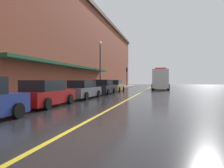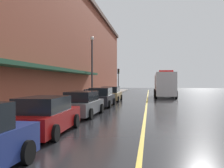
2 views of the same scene
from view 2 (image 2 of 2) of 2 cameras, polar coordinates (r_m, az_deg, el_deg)
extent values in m
plane|color=#232326|center=(29.98, 7.77, -3.58)|extent=(112.00, 112.00, 0.00)
cube|color=gray|center=(30.67, -3.92, -3.34)|extent=(2.40, 70.00, 0.15)
cube|color=gold|center=(29.98, 7.77, -3.57)|extent=(0.16, 70.00, 0.01)
cube|color=brown|center=(32.64, -18.44, 8.20)|extent=(13.73, 64.00, 13.04)
cube|color=#19472D|center=(22.10, -10.53, 2.96)|extent=(1.20, 22.40, 0.24)
cylinder|color=black|center=(7.36, -18.29, -14.12)|extent=(0.24, 0.65, 0.64)
cube|color=maroon|center=(11.27, -14.40, -7.75)|extent=(1.86, 4.65, 0.76)
cube|color=black|center=(10.97, -14.85, -4.36)|extent=(1.64, 2.57, 0.62)
cylinder|color=black|center=(12.95, -15.76, -7.71)|extent=(0.23, 0.64, 0.64)
cylinder|color=black|center=(12.37, -8.02, -8.09)|extent=(0.23, 0.64, 0.64)
cylinder|color=black|center=(10.41, -22.01, -9.78)|extent=(0.23, 0.64, 0.64)
cylinder|color=black|center=(9.67, -12.55, -10.54)|extent=(0.23, 0.64, 0.64)
cube|color=#595B60|center=(16.57, -6.41, -5.05)|extent=(1.84, 4.82, 0.76)
cube|color=black|center=(16.29, -6.64, -2.73)|extent=(1.61, 2.67, 0.62)
cylinder|color=black|center=(18.25, -7.71, -5.27)|extent=(0.24, 0.65, 0.64)
cylinder|color=black|center=(17.81, -2.38, -5.41)|extent=(0.24, 0.65, 0.64)
cylinder|color=black|center=(15.48, -11.05, -6.34)|extent=(0.24, 0.65, 0.64)
cylinder|color=black|center=(14.95, -4.81, -6.57)|extent=(0.24, 0.65, 0.64)
cube|color=black|center=(22.65, -2.34, -3.47)|extent=(1.81, 4.60, 0.80)
cube|color=black|center=(22.39, -2.45, -1.65)|extent=(1.63, 2.53, 0.66)
cylinder|color=black|center=(24.24, -3.85, -3.81)|extent=(0.22, 0.64, 0.64)
cylinder|color=black|center=(23.93, 0.44, -3.87)|extent=(0.22, 0.64, 0.64)
cylinder|color=black|center=(21.47, -5.44, -4.38)|extent=(0.22, 0.64, 0.64)
cylinder|color=black|center=(21.12, -0.61, -4.47)|extent=(0.22, 0.64, 0.64)
cube|color=#A5844C|center=(28.64, -0.17, -2.63)|extent=(1.89, 4.86, 0.79)
cube|color=black|center=(28.37, -0.25, -1.22)|extent=(1.69, 2.67, 0.64)
cylinder|color=black|center=(30.29, -1.52, -2.93)|extent=(0.22, 0.64, 0.64)
cylinder|color=black|center=(30.02, 2.05, -2.96)|extent=(0.22, 0.64, 0.64)
cylinder|color=black|center=(27.34, -2.61, -3.31)|extent=(0.22, 0.64, 0.64)
cylinder|color=black|center=(27.04, 1.33, -3.35)|extent=(0.22, 0.64, 0.64)
cube|color=silver|center=(33.68, 11.85, -0.02)|extent=(2.55, 2.55, 3.06)
cube|color=silver|center=(38.39, 11.40, -0.12)|extent=(2.55, 6.19, 2.81)
cube|color=red|center=(33.70, 11.86, 2.79)|extent=(1.78, 0.60, 0.24)
cylinder|color=black|center=(33.91, 14.01, -2.26)|extent=(0.30, 1.00, 1.00)
cylinder|color=black|center=(33.75, 9.66, -2.27)|extent=(0.30, 1.00, 1.00)
cylinder|color=black|center=(37.75, 13.41, -1.97)|extent=(0.30, 1.00, 1.00)
cylinder|color=black|center=(37.61, 9.50, -1.97)|extent=(0.30, 1.00, 1.00)
cylinder|color=black|center=(40.24, 13.09, -1.81)|extent=(0.30, 1.00, 1.00)
cylinder|color=black|center=(40.10, 9.42, -1.81)|extent=(0.30, 1.00, 1.00)
cylinder|color=#4C4C51|center=(22.74, -6.05, -3.21)|extent=(0.07, 0.07, 1.05)
cube|color=black|center=(22.71, -6.05, -1.53)|extent=(0.14, 0.18, 0.28)
cylinder|color=#4C4C51|center=(24.09, -5.23, -3.00)|extent=(0.07, 0.07, 1.05)
cube|color=black|center=(24.05, -5.23, -1.41)|extent=(0.14, 0.18, 0.28)
cylinder|color=#4C4C51|center=(23.53, -5.55, -3.08)|extent=(0.07, 0.07, 1.05)
cube|color=black|center=(23.50, -5.55, -1.46)|extent=(0.14, 0.18, 0.28)
cylinder|color=#33383D|center=(28.27, -4.44, 3.06)|extent=(0.18, 0.18, 6.50)
sphere|color=white|center=(28.62, -4.44, 10.02)|extent=(0.44, 0.44, 0.44)
cylinder|color=#232326|center=(46.49, 1.41, 0.19)|extent=(0.14, 0.14, 3.40)
cube|color=black|center=(46.53, 1.41, 2.84)|extent=(0.28, 0.36, 0.90)
sphere|color=red|center=(46.52, 1.61, 3.21)|extent=(0.16, 0.16, 0.16)
sphere|color=gold|center=(46.51, 1.61, 2.84)|extent=(0.16, 0.16, 0.16)
sphere|color=green|center=(46.50, 1.61, 2.47)|extent=(0.16, 0.16, 0.16)
camera|label=1|loc=(2.71, 116.77, -14.19)|focal=33.37mm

